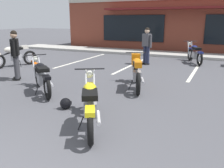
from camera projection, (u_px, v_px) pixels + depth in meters
ground_plane at (116, 101)px, 6.19m from camera, size 80.00×80.00×0.00m
sidewalk_kerb at (178, 55)px, 13.82m from camera, size 22.00×1.80×0.14m
brick_storefront_building at (191, 23)px, 17.09m from camera, size 16.58×6.56×3.47m
painted_stall_lines at (163, 67)px, 10.69m from camera, size 8.43×4.80×0.01m
motorcycle_foreground_classic at (90, 103)px, 4.64m from camera, size 1.31×1.89×0.98m
motorcycle_red_sportbike at (12, 55)px, 10.49m from camera, size 1.00×2.03×0.98m
motorcycle_black_cruiser at (195, 53)px, 11.45m from camera, size 1.14×1.98×0.98m
motorcycle_silver_naked at (137, 70)px, 7.32m from camera, size 1.09×2.00×0.98m
motorcycle_cream_vintage at (42, 76)px, 6.83m from camera, size 1.75×1.54×0.98m
person_in_black_shirt at (15, 52)px, 8.13m from camera, size 0.44×0.54×1.68m
person_by_back_row at (147, 44)px, 10.97m from camera, size 0.57×0.41×1.68m
helmet_on_pavement at (66, 103)px, 5.62m from camera, size 0.26×0.26×0.26m
traffic_cone at (33, 58)px, 11.31m from camera, size 0.34×0.34×0.53m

